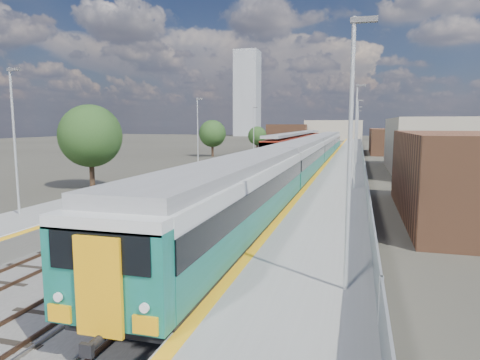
% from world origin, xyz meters
% --- Properties ---
extents(ground, '(320.00, 320.00, 0.00)m').
position_xyz_m(ground, '(0.00, 50.00, 0.00)').
color(ground, '#47443A').
rests_on(ground, ground).
extents(ballast_bed, '(10.50, 155.00, 0.06)m').
position_xyz_m(ballast_bed, '(-2.25, 52.50, 0.03)').
color(ballast_bed, '#565451').
rests_on(ballast_bed, ground).
extents(tracks, '(8.96, 160.00, 0.17)m').
position_xyz_m(tracks, '(-1.65, 54.18, 0.11)').
color(tracks, '#4C3323').
rests_on(tracks, ground).
extents(platform_right, '(4.70, 155.00, 8.52)m').
position_xyz_m(platform_right, '(5.28, 52.49, 0.54)').
color(platform_right, slate).
rests_on(platform_right, ground).
extents(platform_left, '(4.30, 155.00, 8.52)m').
position_xyz_m(platform_left, '(-9.05, 52.49, 0.52)').
color(platform_left, slate).
rests_on(platform_left, ground).
extents(buildings, '(72.00, 185.50, 40.00)m').
position_xyz_m(buildings, '(-18.12, 138.60, 10.70)').
color(buildings, brown).
rests_on(buildings, ground).
extents(green_train, '(3.09, 85.97, 3.40)m').
position_xyz_m(green_train, '(1.50, 40.70, 2.40)').
color(green_train, black).
rests_on(green_train, ground).
extents(red_train, '(3.06, 62.00, 3.86)m').
position_xyz_m(red_train, '(-5.50, 80.95, 2.28)').
color(red_train, black).
rests_on(red_train, ground).
extents(tree_a, '(5.46, 5.46, 7.40)m').
position_xyz_m(tree_a, '(-15.82, 22.58, 4.66)').
color(tree_a, '#382619').
rests_on(tree_a, ground).
extents(tree_b, '(4.73, 4.73, 6.41)m').
position_xyz_m(tree_b, '(-17.94, 61.19, 4.04)').
color(tree_b, '#382619').
rests_on(tree_b, ground).
extents(tree_c, '(3.86, 3.86, 5.23)m').
position_xyz_m(tree_c, '(-13.49, 76.65, 3.29)').
color(tree_c, '#382619').
rests_on(tree_c, ground).
extents(tree_d, '(4.53, 4.53, 6.14)m').
position_xyz_m(tree_d, '(24.96, 67.67, 3.86)').
color(tree_d, '#382619').
rests_on(tree_d, ground).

